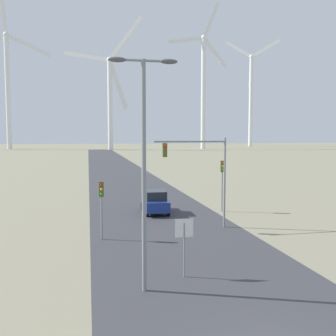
% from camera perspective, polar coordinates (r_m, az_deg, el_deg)
% --- Properties ---
extents(road_surface, '(10.00, 240.00, 0.01)m').
position_cam_1_polar(road_surface, '(57.66, -6.44, -1.46)').
color(road_surface, '#38383D').
rests_on(road_surface, ground).
extents(streetlamp, '(2.68, 0.32, 9.12)m').
position_cam_1_polar(streetlamp, '(15.24, -3.54, 3.14)').
color(streetlamp, gray).
rests_on(streetlamp, ground).
extents(stop_sign_near, '(0.81, 0.07, 2.58)m').
position_cam_1_polar(stop_sign_near, '(17.31, 2.36, -9.89)').
color(stop_sign_near, gray).
rests_on(stop_sign_near, ground).
extents(traffic_light_post_near_left, '(0.28, 0.33, 3.48)m').
position_cam_1_polar(traffic_light_post_near_left, '(23.56, -9.64, -4.17)').
color(traffic_light_post_near_left, gray).
rests_on(traffic_light_post_near_left, ground).
extents(traffic_light_post_near_right, '(0.28, 0.34, 4.16)m').
position_cam_1_polar(traffic_light_post_near_right, '(32.08, 7.88, -0.93)').
color(traffic_light_post_near_right, gray).
rests_on(traffic_light_post_near_right, ground).
extents(traffic_light_mast_overhead, '(4.88, 0.34, 6.04)m').
position_cam_1_polar(traffic_light_mast_overhead, '(25.95, 4.74, 0.65)').
color(traffic_light_mast_overhead, gray).
rests_on(traffic_light_mast_overhead, ground).
extents(car_approaching, '(1.91, 4.15, 1.83)m').
position_cam_1_polar(car_approaching, '(31.47, -1.89, -4.91)').
color(car_approaching, navy).
rests_on(car_approaching, ground).
extents(wind_turbine_left, '(39.54, 16.09, 76.47)m').
position_cam_1_polar(wind_turbine_left, '(200.70, -22.28, 11.91)').
color(wind_turbine_left, white).
rests_on(wind_turbine_left, ground).
extents(wind_turbine_center, '(33.23, 17.35, 56.15)m').
position_cam_1_polar(wind_turbine_center, '(175.22, -8.41, 10.81)').
color(wind_turbine_center, white).
rests_on(wind_turbine_center, ground).
extents(wind_turbine_right, '(27.46, 4.83, 67.38)m').
position_cam_1_polar(wind_turbine_right, '(188.67, 5.17, 12.19)').
color(wind_turbine_right, white).
rests_on(wind_turbine_right, ground).
extents(wind_turbine_far_right, '(27.80, 15.43, 62.16)m').
position_cam_1_polar(wind_turbine_far_right, '(239.83, 11.95, 10.62)').
color(wind_turbine_far_right, white).
rests_on(wind_turbine_far_right, ground).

